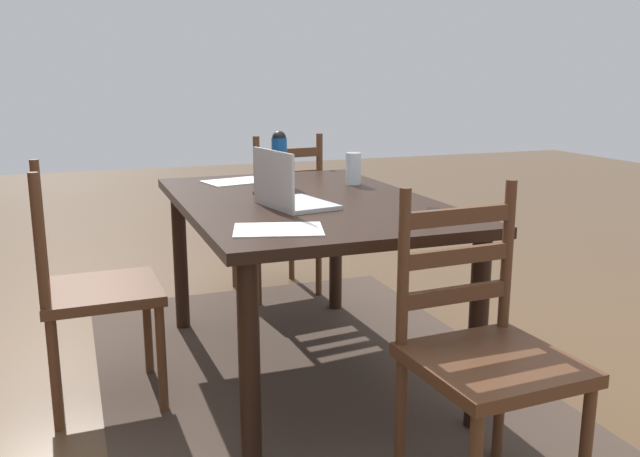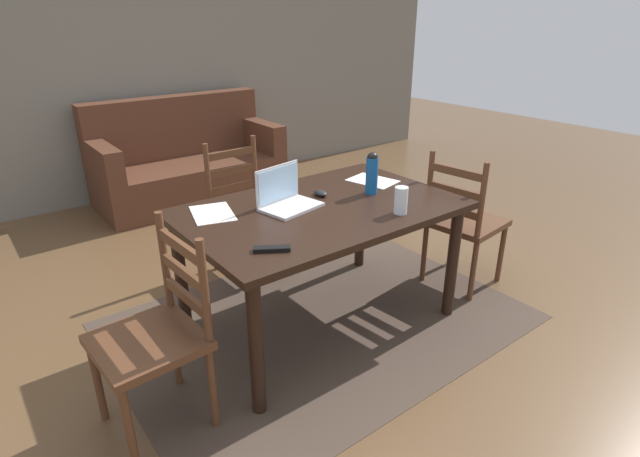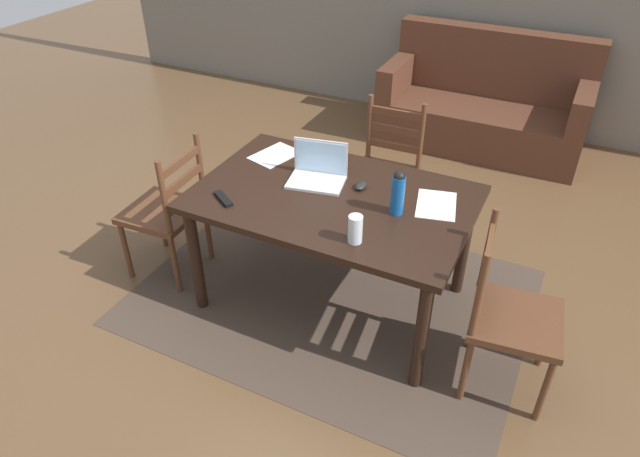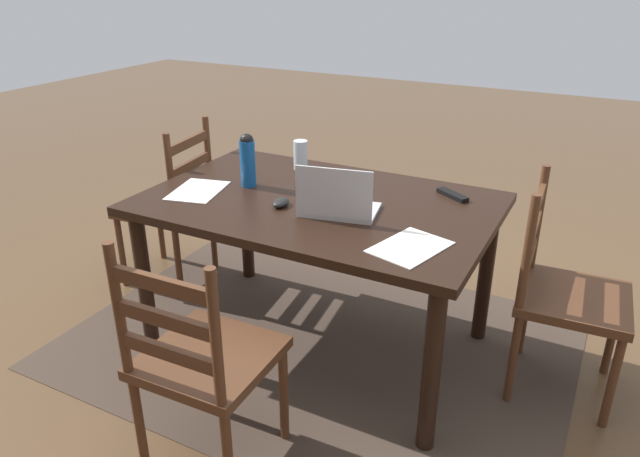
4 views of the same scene
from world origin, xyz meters
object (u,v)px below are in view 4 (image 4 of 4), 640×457
object	(u,v)px
water_bottle	(248,159)
dining_table	(318,219)
drinking_glass	(301,155)
chair_far_head	(202,361)
chair_right_near	(170,206)
chair_left_near	(564,294)
tv_remote	(452,195)
computer_mouse	(281,203)
laptop	(337,203)

from	to	relation	value
water_bottle	dining_table	bearing A→B (deg)	178.35
water_bottle	drinking_glass	distance (m)	0.35
chair_far_head	chair_right_near	distance (m)	1.52
chair_right_near	chair_left_near	bearing A→B (deg)	179.81
chair_right_near	chair_left_near	xyz separation A→B (m)	(-2.13, 0.01, 0.00)
chair_left_near	tv_remote	bearing A→B (deg)	-12.11
water_bottle	computer_mouse	xyz separation A→B (m)	(-0.27, 0.15, -0.11)
water_bottle	computer_mouse	bearing A→B (deg)	150.52
water_bottle	tv_remote	distance (m)	0.96
tv_remote	chair_left_near	bearing A→B (deg)	110.15
chair_far_head	chair_right_near	xyz separation A→B (m)	(1.06, -1.08, 0.00)
drinking_glass	chair_left_near	bearing A→B (deg)	173.77
water_bottle	chair_right_near	bearing A→B (deg)	-15.83
chair_far_head	computer_mouse	size ratio (longest dim) A/B	9.50
chair_left_near	water_bottle	bearing A→B (deg)	7.42
dining_table	tv_remote	xyz separation A→B (m)	(-0.52, -0.31, 0.10)
drinking_glass	computer_mouse	size ratio (longest dim) A/B	1.49
chair_left_near	laptop	xyz separation A→B (m)	(0.91, 0.32, 0.36)
laptop	water_bottle	size ratio (longest dim) A/B	1.41
chair_left_near	tv_remote	distance (m)	0.63
drinking_glass	dining_table	bearing A→B (deg)	129.19
dining_table	water_bottle	size ratio (longest dim) A/B	6.11
chair_far_head	drinking_glass	size ratio (longest dim) A/B	6.37
chair_far_head	water_bottle	bearing A→B (deg)	-66.81
chair_right_near	dining_table	bearing A→B (deg)	169.06
chair_far_head	tv_remote	bearing A→B (deg)	-113.73
chair_far_head	computer_mouse	xyz separation A→B (m)	(0.11, -0.73, 0.32)
dining_table	chair_right_near	bearing A→B (deg)	-10.94
drinking_glass	computer_mouse	world-z (taller)	drinking_glass
laptop	computer_mouse	world-z (taller)	laptop
water_bottle	chair_left_near	bearing A→B (deg)	-172.58
computer_mouse	laptop	bearing A→B (deg)	-177.37
dining_table	drinking_glass	distance (m)	0.48
dining_table	laptop	distance (m)	0.25
water_bottle	computer_mouse	world-z (taller)	water_bottle
laptop	water_bottle	xyz separation A→B (m)	(0.53, -0.13, 0.07)
tv_remote	drinking_glass	bearing A→B (deg)	-59.93
chair_right_near	laptop	distance (m)	1.31
computer_mouse	chair_left_near	bearing A→B (deg)	-165.63
chair_far_head	computer_mouse	bearing A→B (deg)	-81.48
chair_far_head	laptop	world-z (taller)	laptop
water_bottle	tv_remote	world-z (taller)	water_bottle
laptop	computer_mouse	xyz separation A→B (m)	(0.26, 0.02, -0.04)
chair_right_near	laptop	xyz separation A→B (m)	(-1.22, 0.33, 0.36)
dining_table	chair_right_near	xyz separation A→B (m)	(1.06, -0.21, -0.21)
chair_left_near	tv_remote	world-z (taller)	chair_left_near
dining_table	tv_remote	bearing A→B (deg)	-148.99
computer_mouse	dining_table	bearing A→B (deg)	-129.31
chair_left_near	drinking_glass	xyz separation A→B (m)	(1.34, -0.15, 0.38)
chair_far_head	tv_remote	size ratio (longest dim) A/B	5.59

